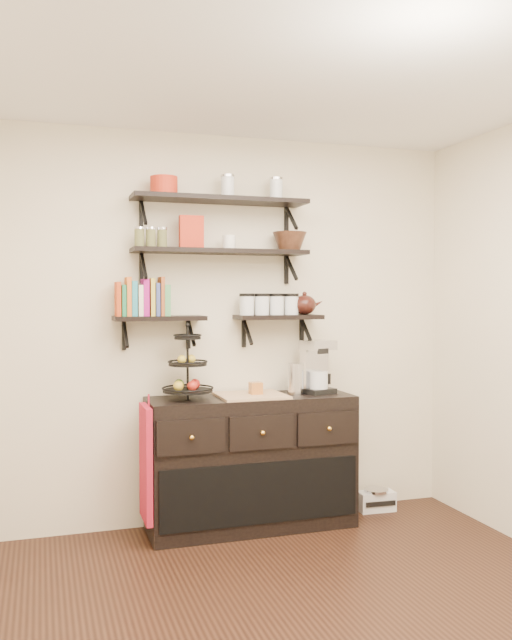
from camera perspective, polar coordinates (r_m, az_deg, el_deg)
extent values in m
plane|color=black|center=(3.46, 4.60, -25.15)|extent=(3.50, 3.50, 0.00)
cube|color=white|center=(3.28, 4.74, 21.98)|extent=(3.50, 3.50, 0.02)
cube|color=beige|center=(4.75, -3.40, -0.78)|extent=(3.50, 0.02, 2.70)
cube|color=black|center=(4.66, -3.00, 10.08)|extent=(1.20, 0.27, 0.03)
cube|color=black|center=(4.66, -9.65, 8.63)|extent=(0.02, 0.03, 0.20)
cube|color=black|center=(4.92, 2.57, 8.31)|extent=(0.02, 0.03, 0.20)
cube|color=black|center=(4.63, -3.00, 5.78)|extent=(1.20, 0.27, 0.03)
cube|color=black|center=(4.63, -9.62, 4.33)|extent=(0.02, 0.03, 0.20)
cube|color=black|center=(4.89, 2.57, 4.23)|extent=(0.02, 0.03, 0.20)
cube|color=black|center=(4.54, -8.15, 0.15)|extent=(0.60, 0.25, 0.03)
cube|color=black|center=(4.62, -11.06, -1.26)|extent=(0.02, 0.03, 0.20)
cube|color=black|center=(4.69, -5.72, -1.18)|extent=(0.03, 0.03, 0.20)
cube|color=black|center=(4.75, 1.89, 0.25)|extent=(0.60, 0.25, 0.03)
cube|color=black|center=(4.79, -1.03, -1.11)|extent=(0.03, 0.03, 0.20)
cube|color=black|center=(4.94, 3.86, -1.02)|extent=(0.02, 0.03, 0.20)
cube|color=#B93D16|center=(4.51, -11.41, 1.58)|extent=(0.02, 0.15, 0.20)
cube|color=#1F7546|center=(4.51, -10.99, 1.84)|extent=(0.03, 0.15, 0.24)
cube|color=orange|center=(4.51, -10.51, 1.65)|extent=(0.04, 0.15, 0.21)
cube|color=teal|center=(4.52, -10.05, 1.91)|extent=(0.03, 0.15, 0.25)
cube|color=#F2E7C7|center=(4.52, -9.62, 1.72)|extent=(0.03, 0.15, 0.22)
cube|color=#A4147A|center=(4.53, -9.13, 1.98)|extent=(0.04, 0.15, 0.26)
cube|color=gold|center=(4.53, -8.65, 1.79)|extent=(0.03, 0.15, 0.23)
cube|color=#384486|center=(4.54, -8.21, 1.60)|extent=(0.03, 0.15, 0.20)
cube|color=#984A23|center=(4.55, -7.70, 1.86)|extent=(0.04, 0.15, 0.24)
cube|color=#469156|center=(4.55, -7.21, 1.67)|extent=(0.03, 0.15, 0.21)
cylinder|color=silver|center=(4.68, -0.78, 1.21)|extent=(0.10, 0.10, 0.13)
cylinder|color=silver|center=(4.72, 0.49, 1.21)|extent=(0.10, 0.10, 0.13)
cylinder|color=silver|center=(4.75, 1.76, 1.22)|extent=(0.10, 0.10, 0.13)
cylinder|color=silver|center=(4.79, 3.00, 1.22)|extent=(0.10, 0.10, 0.13)
cube|color=black|center=(4.71, -0.42, -11.89)|extent=(1.40, 0.45, 0.90)
cube|color=tan|center=(4.62, -0.42, -6.36)|extent=(0.45, 0.41, 0.02)
sphere|color=gold|center=(4.30, -5.43, -9.83)|extent=(0.04, 0.04, 0.04)
sphere|color=gold|center=(4.42, 0.58, -9.49)|extent=(0.04, 0.04, 0.04)
sphere|color=gold|center=(4.58, 6.20, -9.08)|extent=(0.04, 0.04, 0.04)
cylinder|color=black|center=(4.48, -5.78, -3.62)|extent=(0.02, 0.02, 0.48)
cylinder|color=black|center=(4.50, -5.77, -5.95)|extent=(0.33, 0.33, 0.01)
cylinder|color=black|center=(4.48, -5.78, -3.74)|extent=(0.25, 0.25, 0.02)
cylinder|color=black|center=(4.47, -5.79, -1.52)|extent=(0.17, 0.17, 0.02)
sphere|color=#B21914|center=(4.55, -5.16, -5.37)|extent=(0.07, 0.07, 0.07)
sphere|color=gold|center=(4.47, -6.27, -3.32)|extent=(0.06, 0.06, 0.06)
cube|color=#A96127|center=(4.62, -0.03, -5.76)|extent=(0.08, 0.08, 0.08)
cube|color=black|center=(4.78, 5.21, -5.95)|extent=(0.25, 0.23, 0.04)
cube|color=silver|center=(4.82, 4.92, -4.02)|extent=(0.21, 0.13, 0.31)
cube|color=silver|center=(4.75, 5.23, -2.10)|extent=(0.25, 0.23, 0.06)
cylinder|color=silver|center=(4.76, 5.30, -5.05)|extent=(0.16, 0.16, 0.12)
cylinder|color=silver|center=(4.69, 3.37, -4.98)|extent=(0.11, 0.11, 0.22)
cube|color=maroon|center=(4.44, -9.26, -11.81)|extent=(0.04, 0.31, 0.73)
cube|color=silver|center=(5.23, 10.08, -14.78)|extent=(0.27, 0.15, 0.14)
cylinder|color=silver|center=(5.21, 10.09, -13.94)|extent=(0.19, 0.19, 0.02)
cube|color=black|center=(5.17, 10.47, -14.98)|extent=(0.23, 0.02, 0.04)
cube|color=#B42914|center=(4.59, -5.47, 7.37)|extent=(0.16, 0.06, 0.22)
cylinder|color=white|center=(4.65, -2.28, 6.55)|extent=(0.09, 0.09, 0.10)
cylinder|color=#B42914|center=(4.59, -7.76, 11.13)|extent=(0.18, 0.18, 0.12)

